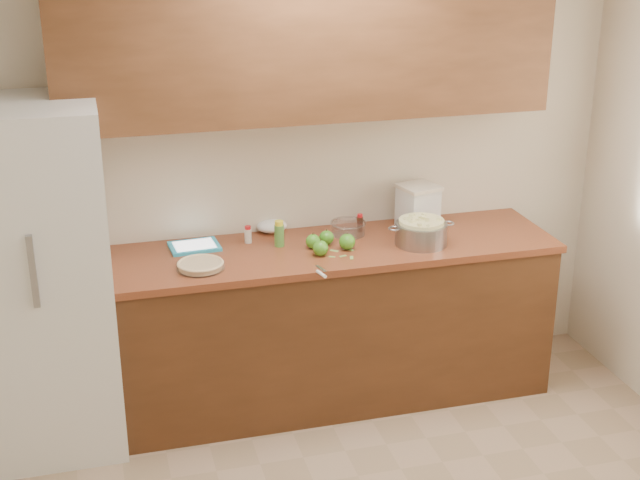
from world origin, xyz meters
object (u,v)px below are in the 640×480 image
object	(u,v)px
pie	(200,265)
colander	(421,232)
flour_canister	(418,206)
tablet	(194,246)

from	to	relation	value
pie	colander	xyz separation A→B (m)	(1.21, 0.04, 0.05)
pie	flour_canister	bearing A→B (deg)	12.98
pie	tablet	size ratio (longest dim) A/B	0.89
tablet	flour_canister	bearing A→B (deg)	-4.22
colander	tablet	size ratio (longest dim) A/B	1.37
colander	flour_canister	size ratio (longest dim) A/B	1.51
pie	colander	bearing A→B (deg)	1.73
colander	tablet	bearing A→B (deg)	167.51
flour_canister	tablet	xyz separation A→B (m)	(-1.28, 0.01, -0.12)
pie	flour_canister	xyz separation A→B (m)	(1.29, 0.30, 0.11)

